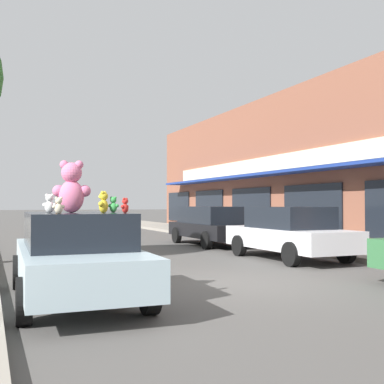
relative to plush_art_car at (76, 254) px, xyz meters
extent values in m
plane|color=#514F4C|center=(3.32, 0.45, -0.76)|extent=(260.00, 260.00, 0.00)
cube|color=navy|center=(10.46, 8.36, 2.20)|extent=(1.09, 29.57, 0.12)
cube|color=beige|center=(10.95, 8.36, 2.75)|extent=(0.08, 28.16, 0.70)
cube|color=black|center=(10.96, 8.36, 0.64)|extent=(0.06, 3.82, 2.00)
cube|color=black|center=(10.96, 13.39, 0.64)|extent=(0.06, 3.82, 2.00)
cube|color=black|center=(10.96, 18.41, 0.64)|extent=(0.06, 3.82, 2.00)
cube|color=black|center=(10.96, 23.44, 0.64)|extent=(0.06, 3.82, 2.00)
cube|color=#ADC6D1|center=(0.00, 0.00, -0.16)|extent=(1.87, 4.67, 0.56)
cube|color=black|center=(0.00, 0.00, 0.40)|extent=(1.60, 2.59, 0.56)
cylinder|color=black|center=(-0.80, 1.46, -0.44)|extent=(0.22, 0.63, 0.63)
cylinder|color=black|center=(0.89, 1.40, -0.44)|extent=(0.22, 0.63, 0.63)
cylinder|color=black|center=(-0.89, -1.40, -0.44)|extent=(0.22, 0.63, 0.63)
cylinder|color=black|center=(0.80, -1.46, -0.44)|extent=(0.22, 0.63, 0.63)
ellipsoid|color=pink|center=(-0.09, -0.10, 0.94)|extent=(0.49, 0.45, 0.52)
sphere|color=pink|center=(-0.09, -0.10, 1.33)|extent=(0.42, 0.42, 0.33)
sphere|color=pink|center=(0.02, -0.14, 1.46)|extent=(0.17, 0.17, 0.14)
sphere|color=pink|center=(-0.21, -0.07, 1.46)|extent=(0.17, 0.17, 0.14)
sphere|color=#FFA3DA|center=(-0.05, 0.03, 1.31)|extent=(0.16, 0.16, 0.13)
sphere|color=pink|center=(0.12, -0.14, 1.03)|extent=(0.24, 0.24, 0.19)
sphere|color=pink|center=(-0.28, -0.01, 1.03)|extent=(0.24, 0.24, 0.19)
ellipsoid|color=white|center=(-0.44, -0.12, 0.77)|extent=(0.17, 0.16, 0.19)
sphere|color=white|center=(-0.44, -0.12, 0.91)|extent=(0.15, 0.15, 0.12)
sphere|color=white|center=(-0.39, -0.13, 0.96)|extent=(0.06, 0.06, 0.05)
sphere|color=white|center=(-0.48, -0.11, 0.96)|extent=(0.06, 0.06, 0.05)
sphere|color=white|center=(-0.42, -0.07, 0.90)|extent=(0.06, 0.06, 0.05)
sphere|color=white|center=(-0.36, -0.13, 0.80)|extent=(0.09, 0.09, 0.07)
sphere|color=white|center=(-0.51, -0.09, 0.80)|extent=(0.09, 0.09, 0.07)
ellipsoid|color=green|center=(0.62, -0.01, 0.76)|extent=(0.17, 0.17, 0.17)
sphere|color=green|center=(0.62, -0.01, 0.88)|extent=(0.15, 0.15, 0.11)
sphere|color=green|center=(0.65, -0.03, 0.93)|extent=(0.06, 0.06, 0.04)
sphere|color=green|center=(0.59, 0.02, 0.93)|extent=(0.06, 0.06, 0.04)
sphere|color=#5ADA6D|center=(0.65, 0.03, 0.88)|extent=(0.06, 0.06, 0.04)
sphere|color=green|center=(0.68, -0.04, 0.79)|extent=(0.09, 0.09, 0.06)
sphere|color=green|center=(0.58, 0.05, 0.79)|extent=(0.09, 0.09, 0.06)
ellipsoid|color=olive|center=(-0.27, 0.09, 0.74)|extent=(0.11, 0.10, 0.13)
sphere|color=olive|center=(-0.27, 0.09, 0.84)|extent=(0.10, 0.10, 0.08)
sphere|color=olive|center=(-0.24, 0.08, 0.88)|extent=(0.04, 0.04, 0.04)
sphere|color=olive|center=(-0.30, 0.09, 0.88)|extent=(0.04, 0.04, 0.04)
sphere|color=tan|center=(-0.27, 0.12, 0.84)|extent=(0.04, 0.04, 0.03)
sphere|color=olive|center=(-0.22, 0.09, 0.77)|extent=(0.06, 0.06, 0.05)
sphere|color=olive|center=(-0.32, 0.10, 0.77)|extent=(0.06, 0.06, 0.05)
ellipsoid|color=beige|center=(-0.40, -0.93, 0.75)|extent=(0.13, 0.11, 0.15)
sphere|color=beige|center=(-0.40, -0.93, 0.86)|extent=(0.11, 0.11, 0.10)
sphere|color=beige|center=(-0.36, -0.92, 0.90)|extent=(0.04, 0.04, 0.04)
sphere|color=beige|center=(-0.43, -0.93, 0.90)|extent=(0.04, 0.04, 0.04)
sphere|color=white|center=(-0.40, -0.89, 0.86)|extent=(0.04, 0.04, 0.04)
sphere|color=beige|center=(-0.34, -0.91, 0.78)|extent=(0.06, 0.06, 0.06)
sphere|color=beige|center=(-0.46, -0.92, 0.78)|extent=(0.06, 0.06, 0.06)
ellipsoid|color=yellow|center=(0.31, -0.68, 0.78)|extent=(0.20, 0.21, 0.21)
sphere|color=yellow|center=(0.31, -0.68, 0.94)|extent=(0.18, 0.18, 0.13)
sphere|color=yellow|center=(0.33, -0.64, 0.99)|extent=(0.08, 0.08, 0.06)
sphere|color=yellow|center=(0.28, -0.72, 0.99)|extent=(0.08, 0.08, 0.06)
sphere|color=#FFFF4D|center=(0.26, -0.65, 0.93)|extent=(0.07, 0.07, 0.05)
sphere|color=yellow|center=(0.34, -0.60, 0.82)|extent=(0.11, 0.11, 0.08)
sphere|color=yellow|center=(0.25, -0.75, 0.82)|extent=(0.11, 0.11, 0.08)
ellipsoid|color=red|center=(0.63, -0.75, 0.75)|extent=(0.15, 0.15, 0.15)
sphere|color=red|center=(0.63, -0.75, 0.86)|extent=(0.13, 0.13, 0.09)
sphere|color=red|center=(0.66, -0.73, 0.90)|extent=(0.06, 0.06, 0.04)
sphere|color=red|center=(0.60, -0.77, 0.90)|extent=(0.06, 0.06, 0.04)
sphere|color=#FF4741|center=(0.60, -0.72, 0.86)|extent=(0.05, 0.05, 0.04)
sphere|color=red|center=(0.67, -0.70, 0.78)|extent=(0.08, 0.08, 0.05)
sphere|color=red|center=(0.58, -0.78, 0.78)|extent=(0.08, 0.08, 0.05)
cube|color=silver|center=(6.56, 3.52, -0.16)|extent=(1.76, 4.41, 0.57)
cube|color=black|center=(6.56, 3.52, 0.44)|extent=(1.55, 2.40, 0.61)
cylinder|color=black|center=(5.70, 4.89, -0.44)|extent=(0.20, 0.63, 0.63)
cylinder|color=black|center=(7.43, 4.89, -0.44)|extent=(0.20, 0.63, 0.63)
cylinder|color=black|center=(5.70, 2.16, -0.44)|extent=(0.20, 0.63, 0.63)
cylinder|color=black|center=(7.43, 2.16, -0.44)|extent=(0.20, 0.63, 0.63)
cube|color=black|center=(6.56, 8.72, -0.18)|extent=(1.76, 4.68, 0.52)
cube|color=black|center=(6.56, 8.72, 0.40)|extent=(1.54, 3.19, 0.64)
cylinder|color=black|center=(5.70, 10.17, -0.44)|extent=(0.20, 0.63, 0.63)
cylinder|color=black|center=(7.42, 10.17, -0.44)|extent=(0.20, 0.63, 0.63)
cylinder|color=black|center=(5.70, 7.26, -0.44)|extent=(0.20, 0.63, 0.63)
cylinder|color=black|center=(7.42, 7.26, -0.44)|extent=(0.20, 0.63, 0.63)
camera|label=1|loc=(-1.32, -8.02, 0.82)|focal=45.00mm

